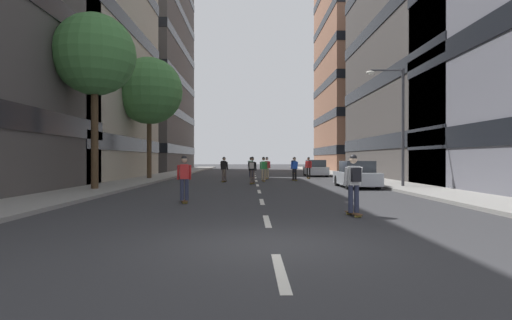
{
  "coord_description": "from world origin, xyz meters",
  "views": [
    {
      "loc": [
        -0.44,
        -8.23,
        1.66
      ],
      "look_at": [
        0.0,
        25.07,
        1.54
      ],
      "focal_mm": 29.79,
      "sensor_mm": 36.0,
      "label": 1
    }
  ],
  "objects_px": {
    "skater_9": "(184,176)",
    "skater_2": "(354,181)",
    "street_tree_mid": "(95,55)",
    "skater_4": "(309,166)",
    "streetlamp_right": "(396,114)",
    "skater_0": "(224,165)",
    "skater_10": "(264,168)",
    "street_tree_near": "(149,91)",
    "skater_3": "(252,168)",
    "skater_11": "(251,166)",
    "skater_5": "(251,165)",
    "skater_6": "(267,167)",
    "skater_1": "(294,164)",
    "parked_car_mid": "(315,169)",
    "parked_car_near": "(356,175)",
    "skater_7": "(294,167)",
    "skater_8": "(224,168)"
  },
  "relations": [
    {
      "from": "skater_0",
      "to": "skater_7",
      "type": "xyz_separation_m",
      "value": [
        5.91,
        -9.95,
        0.0
      ]
    },
    {
      "from": "skater_4",
      "to": "skater_10",
      "type": "relative_size",
      "value": 1.0
    },
    {
      "from": "parked_car_near",
      "to": "skater_0",
      "type": "xyz_separation_m",
      "value": [
        -8.67,
        17.38,
        0.29
      ]
    },
    {
      "from": "skater_9",
      "to": "skater_2",
      "type": "bearing_deg",
      "value": -34.21
    },
    {
      "from": "skater_1",
      "to": "skater_9",
      "type": "bearing_deg",
      "value": -103.39
    },
    {
      "from": "parked_car_near",
      "to": "skater_0",
      "type": "height_order",
      "value": "skater_0"
    },
    {
      "from": "skater_5",
      "to": "skater_10",
      "type": "bearing_deg",
      "value": -84.15
    },
    {
      "from": "parked_car_near",
      "to": "skater_4",
      "type": "xyz_separation_m",
      "value": [
        -1.27,
        10.62,
        0.32
      ]
    },
    {
      "from": "skater_2",
      "to": "skater_3",
      "type": "relative_size",
      "value": 1.0
    },
    {
      "from": "skater_9",
      "to": "skater_10",
      "type": "bearing_deg",
      "value": 76.89
    },
    {
      "from": "skater_5",
      "to": "skater_11",
      "type": "bearing_deg",
      "value": -89.61
    },
    {
      "from": "skater_1",
      "to": "parked_car_mid",
      "type": "bearing_deg",
      "value": -79.05
    },
    {
      "from": "parked_car_near",
      "to": "skater_3",
      "type": "height_order",
      "value": "skater_3"
    },
    {
      "from": "parked_car_near",
      "to": "skater_10",
      "type": "bearing_deg",
      "value": 127.77
    },
    {
      "from": "skater_0",
      "to": "skater_3",
      "type": "xyz_separation_m",
      "value": [
        2.75,
        -13.93,
        0.03
      ]
    },
    {
      "from": "skater_1",
      "to": "skater_5",
      "type": "height_order",
      "value": "same"
    },
    {
      "from": "streetlamp_right",
      "to": "skater_2",
      "type": "height_order",
      "value": "streetlamp_right"
    },
    {
      "from": "streetlamp_right",
      "to": "skater_4",
      "type": "distance_m",
      "value": 12.2
    },
    {
      "from": "skater_7",
      "to": "parked_car_mid",
      "type": "bearing_deg",
      "value": 70.47
    },
    {
      "from": "skater_8",
      "to": "streetlamp_right",
      "type": "bearing_deg",
      "value": -33.22
    },
    {
      "from": "skater_9",
      "to": "skater_11",
      "type": "distance_m",
      "value": 19.96
    },
    {
      "from": "skater_1",
      "to": "skater_8",
      "type": "xyz_separation_m",
      "value": [
        -6.57,
        -16.24,
        -0.03
      ]
    },
    {
      "from": "skater_0",
      "to": "skater_10",
      "type": "xyz_separation_m",
      "value": [
        3.58,
        -10.82,
        0.0
      ]
    },
    {
      "from": "skater_10",
      "to": "skater_6",
      "type": "bearing_deg",
      "value": 83.91
    },
    {
      "from": "street_tree_near",
      "to": "skater_3",
      "type": "xyz_separation_m",
      "value": [
        7.98,
        -5.54,
        -5.88
      ]
    },
    {
      "from": "skater_4",
      "to": "skater_6",
      "type": "height_order",
      "value": "same"
    },
    {
      "from": "skater_3",
      "to": "skater_8",
      "type": "xyz_separation_m",
      "value": [
        -1.97,
        2.36,
        -0.03
      ]
    },
    {
      "from": "street_tree_mid",
      "to": "skater_4",
      "type": "xyz_separation_m",
      "value": [
        12.64,
        13.16,
        -5.86
      ]
    },
    {
      "from": "parked_car_near",
      "to": "street_tree_near",
      "type": "xyz_separation_m",
      "value": [
        -13.91,
        8.99,
        6.19
      ]
    },
    {
      "from": "skater_10",
      "to": "skater_5",
      "type": "bearing_deg",
      "value": 95.85
    },
    {
      "from": "skater_9",
      "to": "skater_5",
      "type": "bearing_deg",
      "value": 83.99
    },
    {
      "from": "skater_3",
      "to": "skater_5",
      "type": "bearing_deg",
      "value": 90.43
    },
    {
      "from": "skater_3",
      "to": "skater_4",
      "type": "distance_m",
      "value": 8.55
    },
    {
      "from": "streetlamp_right",
      "to": "skater_2",
      "type": "bearing_deg",
      "value": -114.5
    },
    {
      "from": "skater_8",
      "to": "skater_1",
      "type": "bearing_deg",
      "value": 67.98
    },
    {
      "from": "streetlamp_right",
      "to": "skater_3",
      "type": "xyz_separation_m",
      "value": [
        -7.96,
        4.15,
        -3.12
      ]
    },
    {
      "from": "skater_2",
      "to": "skater_8",
      "type": "bearing_deg",
      "value": 105.32
    },
    {
      "from": "skater_5",
      "to": "skater_10",
      "type": "distance_m",
      "value": 9.1
    },
    {
      "from": "parked_car_mid",
      "to": "street_tree_mid",
      "type": "distance_m",
      "value": 23.38
    },
    {
      "from": "skater_10",
      "to": "skater_0",
      "type": "bearing_deg",
      "value": 108.32
    },
    {
      "from": "skater_3",
      "to": "skater_7",
      "type": "bearing_deg",
      "value": 51.57
    },
    {
      "from": "street_tree_near",
      "to": "skater_3",
      "type": "distance_m",
      "value": 11.36
    },
    {
      "from": "parked_car_near",
      "to": "skater_9",
      "type": "bearing_deg",
      "value": -136.24
    },
    {
      "from": "parked_car_near",
      "to": "skater_10",
      "type": "relative_size",
      "value": 2.47
    },
    {
      "from": "skater_7",
      "to": "skater_2",
      "type": "bearing_deg",
      "value": -90.87
    },
    {
      "from": "skater_2",
      "to": "streetlamp_right",
      "type": "bearing_deg",
      "value": 65.5
    },
    {
      "from": "streetlamp_right",
      "to": "skater_4",
      "type": "xyz_separation_m",
      "value": [
        -3.31,
        11.32,
        -3.12
      ]
    },
    {
      "from": "skater_2",
      "to": "skater_7",
      "type": "xyz_separation_m",
      "value": [
        0.29,
        19.3,
        -0.03
      ]
    },
    {
      "from": "skater_0",
      "to": "skater_9",
      "type": "relative_size",
      "value": 1.0
    },
    {
      "from": "parked_car_near",
      "to": "skater_1",
      "type": "bearing_deg",
      "value": 93.43
    }
  ]
}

